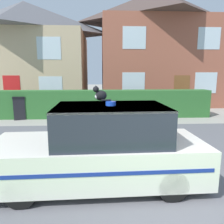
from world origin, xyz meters
name	(u,v)px	position (x,y,z in m)	size (l,w,h in m)	color
road_strip	(147,150)	(0.00, 3.93, 0.01)	(28.00, 6.44, 0.01)	#5B5B60
garden_hedge	(99,104)	(-1.43, 8.94, 0.69)	(11.30, 0.84, 1.39)	#2D662D
police_car	(102,148)	(-1.35, 2.07, 0.77)	(4.29, 1.74, 1.71)	black
cat	(100,94)	(-1.37, 2.20, 1.85)	(0.36, 0.22, 0.31)	black
house_left	(27,53)	(-6.67, 14.43, 3.66)	(8.79, 6.50, 7.17)	tan
house_right	(158,47)	(2.98, 14.70, 4.18)	(8.75, 7.02, 8.19)	#93513D
wheelie_bin	(19,108)	(-5.36, 8.67, 0.57)	(0.72, 0.75, 1.14)	black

